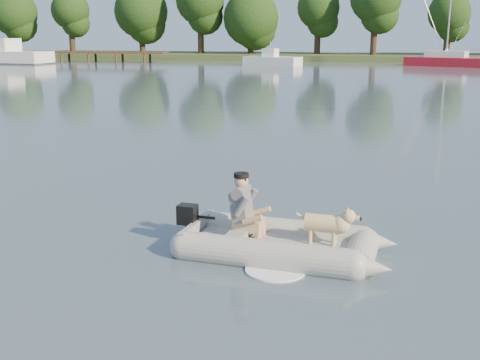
% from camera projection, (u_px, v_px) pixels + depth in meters
% --- Properties ---
extents(water, '(160.00, 160.00, 0.00)m').
position_uv_depth(water, '(199.00, 266.00, 8.31)').
color(water, slate).
rests_on(water, ground).
extents(shore_bank, '(160.00, 12.00, 0.70)m').
position_uv_depth(shore_bank, '(339.00, 57.00, 67.34)').
color(shore_bank, '#47512D').
rests_on(shore_bank, water).
extents(dock, '(18.00, 2.00, 1.04)m').
position_uv_depth(dock, '(83.00, 57.00, 62.47)').
color(dock, '#4C331E').
rests_on(dock, water).
extents(treeline, '(71.02, 7.35, 9.27)m').
position_uv_depth(treeline, '(306.00, 9.00, 65.90)').
color(treeline, '#332316').
rests_on(treeline, shore_bank).
extents(dinghy, '(4.49, 3.32, 1.25)m').
position_uv_depth(dinghy, '(283.00, 220.00, 8.64)').
color(dinghy, '#9B9B96').
rests_on(dinghy, water).
extents(man, '(0.71, 0.63, 0.96)m').
position_uv_depth(man, '(242.00, 204.00, 8.82)').
color(man, slate).
rests_on(man, dinghy).
extents(dog, '(0.86, 0.40, 0.55)m').
position_uv_depth(dog, '(323.00, 227.00, 8.52)').
color(dog, tan).
rests_on(dog, dinghy).
extents(outboard_motor, '(0.40, 0.30, 0.70)m').
position_uv_depth(outboard_motor, '(188.00, 226.00, 9.14)').
color(outboard_motor, black).
rests_on(outboard_motor, dinghy).
extents(cabin_cruiser, '(9.68, 4.84, 2.86)m').
position_uv_depth(cabin_cruiser, '(7.00, 51.00, 58.52)').
color(cabin_cruiser, white).
rests_on(cabin_cruiser, water).
extents(motorboat, '(5.80, 3.76, 2.29)m').
position_uv_depth(motorboat, '(272.00, 54.00, 54.93)').
color(motorboat, white).
rests_on(motorboat, water).
extents(sailboat, '(8.37, 5.21, 11.07)m').
position_uv_depth(sailboat, '(450.00, 61.00, 54.19)').
color(sailboat, '#A3121F').
rests_on(sailboat, water).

